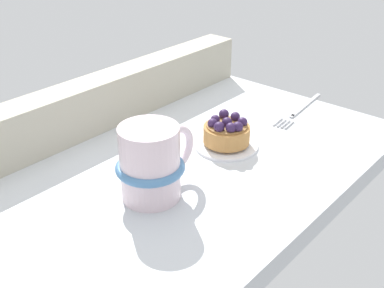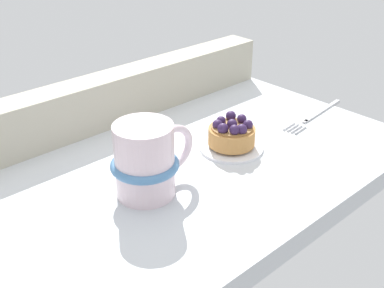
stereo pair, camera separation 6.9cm
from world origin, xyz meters
TOP-DOWN VIEW (x-y plane):
  - ground_plane at (0.00, 0.00)cm, footprint 67.66×43.74cm
  - window_rail_back at (0.00, 19.02)cm, footprint 66.31×5.70cm
  - dessert_plate at (7.69, -2.05)cm, footprint 10.01×10.01cm
  - raspberry_tart at (7.67, -2.07)cm, footprint 7.25×7.25cm
  - coffee_mug at (-9.47, -2.94)cm, footprint 12.77×9.04cm
  - dessert_fork at (27.31, -3.93)cm, footprint 17.75×3.46cm

SIDE VIEW (x-z plane):
  - ground_plane at x=0.00cm, z-range -3.34..0.00cm
  - dessert_fork at x=27.31cm, z-range 0.00..0.60cm
  - dessert_plate at x=7.69cm, z-range -0.03..0.83cm
  - raspberry_tart at x=7.67cm, z-range 0.54..4.82cm
  - window_rail_back at x=0.00cm, z-range 0.00..8.30cm
  - coffee_mug at x=-9.47cm, z-range -0.08..10.04cm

